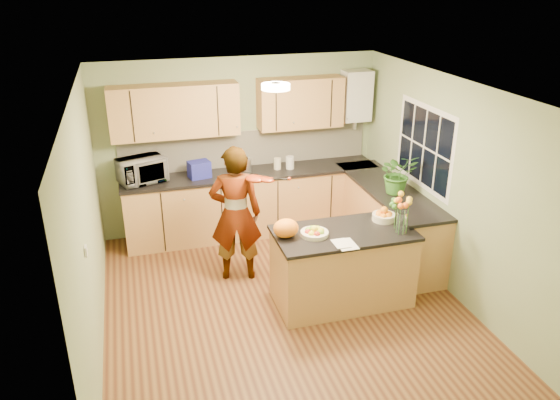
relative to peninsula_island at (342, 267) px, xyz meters
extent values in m
plane|color=#512917|center=(-0.67, 0.11, -0.45)|extent=(4.50, 4.50, 0.00)
cube|color=silver|center=(-0.67, 0.11, 2.05)|extent=(4.00, 4.50, 0.02)
cube|color=gray|center=(-0.67, 2.36, 0.80)|extent=(4.00, 0.02, 2.50)
cube|color=gray|center=(-0.67, -2.14, 0.80)|extent=(4.00, 0.02, 2.50)
cube|color=gray|center=(-2.67, 0.11, 0.80)|extent=(0.02, 4.50, 2.50)
cube|color=gray|center=(1.33, 0.11, 0.80)|extent=(0.02, 4.50, 2.50)
cube|color=#B87F49|center=(-0.57, 2.06, 0.00)|extent=(3.60, 0.60, 0.90)
cube|color=black|center=(-0.57, 2.05, 0.47)|extent=(3.64, 0.62, 0.04)
cube|color=#B87F49|center=(1.03, 0.96, 0.00)|extent=(0.60, 2.20, 0.90)
cube|color=black|center=(1.02, 0.96, 0.47)|extent=(0.62, 2.24, 0.04)
cube|color=silver|center=(-0.57, 2.34, 0.75)|extent=(3.60, 0.02, 0.52)
cube|color=#B87F49|center=(-1.57, 2.19, 1.40)|extent=(1.70, 0.34, 0.70)
cube|color=#B87F49|center=(0.18, 2.19, 1.40)|extent=(1.20, 0.34, 0.70)
cube|color=silver|center=(1.03, 2.20, 1.45)|extent=(0.40, 0.30, 0.72)
cylinder|color=#B7B7BC|center=(1.03, 2.20, 1.05)|extent=(0.06, 0.06, 0.20)
cube|color=silver|center=(1.32, 0.71, 1.10)|extent=(0.01, 1.30, 1.05)
cube|color=black|center=(1.32, 0.71, 1.10)|extent=(0.01, 1.18, 0.92)
cube|color=silver|center=(-2.66, -0.49, 0.85)|extent=(0.02, 0.09, 0.09)
cylinder|color=#FFEABF|center=(-0.67, 0.41, 2.01)|extent=(0.30, 0.30, 0.06)
cylinder|color=silver|center=(-0.67, 0.41, 2.04)|extent=(0.10, 0.10, 0.02)
cube|color=#B87F49|center=(0.00, 0.00, -0.02)|extent=(1.52, 0.76, 0.86)
cube|color=black|center=(0.00, 0.00, 0.43)|extent=(1.56, 0.80, 0.04)
cylinder|color=beige|center=(-0.35, 0.00, 0.47)|extent=(0.31, 0.31, 0.05)
cylinder|color=beige|center=(0.55, 0.15, 0.49)|extent=(0.27, 0.27, 0.08)
cylinder|color=silver|center=(0.60, -0.18, 0.57)|extent=(0.12, 0.12, 0.24)
ellipsoid|color=orange|center=(-0.66, 0.05, 0.55)|extent=(0.29, 0.25, 0.21)
cube|color=white|center=(-0.10, -0.30, 0.45)|extent=(0.20, 0.27, 0.01)
imported|color=tan|center=(-1.05, 0.87, 0.41)|extent=(0.69, 0.53, 1.72)
imported|color=silver|center=(-2.07, 2.07, 0.66)|extent=(0.70, 0.58, 0.33)
cube|color=navy|center=(-1.31, 2.04, 0.61)|extent=(0.32, 0.26, 0.23)
cylinder|color=#B7B7BC|center=(-0.67, 2.02, 0.60)|extent=(0.15, 0.15, 0.21)
sphere|color=black|center=(-0.67, 2.02, 0.74)|extent=(0.08, 0.08, 0.08)
cylinder|color=beige|center=(-0.19, 2.07, 0.57)|extent=(0.12, 0.12, 0.16)
cylinder|color=silver|center=(-0.01, 2.04, 0.58)|extent=(0.13, 0.13, 0.18)
imported|color=#367326|center=(1.03, 0.78, 0.75)|extent=(0.51, 0.45, 0.52)
camera|label=1|loc=(-2.18, -5.03, 3.12)|focal=35.00mm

